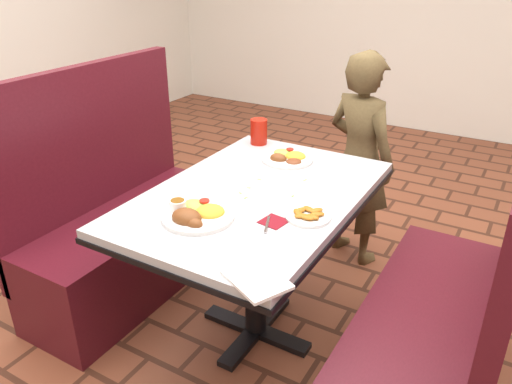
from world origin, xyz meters
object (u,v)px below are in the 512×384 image
dining_table (256,212)px  booth_bench_left (125,231)px  near_dinner_plate (196,211)px  booth_bench_right (437,337)px  plantain_plate (308,215)px  diner_person (360,160)px  far_dinner_plate (288,156)px  red_tumbler (259,132)px

dining_table → booth_bench_left: bearing=180.0°
booth_bench_left → near_dinner_plate: size_ratio=4.38×
booth_bench_right → near_dinner_plate: booth_bench_right is taller
near_dinner_plate → plantain_plate: near_dinner_plate is taller
booth_bench_right → diner_person: diner_person is taller
near_dinner_plate → dining_table: bearing=75.7°
near_dinner_plate → far_dinner_plate: (0.03, 0.69, -0.01)m
far_dinner_plate → plantain_plate: size_ratio=1.42×
diner_person → far_dinner_plate: size_ratio=4.92×
booth_bench_left → near_dinner_plate: (0.72, -0.31, 0.45)m
near_dinner_plate → plantain_plate: (0.36, 0.21, -0.02)m
booth_bench_right → near_dinner_plate: size_ratio=4.38×
diner_person → red_tumbler: bearing=64.2°
dining_table → diner_person: size_ratio=1.00×
booth_bench_left → red_tumbler: (0.51, 0.52, 0.49)m
booth_bench_left → far_dinner_plate: bearing=27.2°
diner_person → plantain_plate: bearing=119.3°
booth_bench_left → plantain_plate: (1.08, -0.09, 0.43)m
booth_bench_left → red_tumbler: booth_bench_left is taller
far_dinner_plate → diner_person: bearing=70.4°
dining_table → booth_bench_left: size_ratio=1.01×
dining_table → red_tumbler: red_tumbler is taller
booth_bench_left → red_tumbler: bearing=45.1°
far_dinner_plate → plantain_plate: (0.33, -0.48, -0.01)m
dining_table → near_dinner_plate: (-0.08, -0.31, 0.13)m
diner_person → far_dinner_plate: diner_person is taller
dining_table → booth_bench_right: size_ratio=1.01×
far_dinner_plate → near_dinner_plate: bearing=-92.6°
far_dinner_plate → red_tumbler: red_tumbler is taller
booth_bench_left → plantain_plate: bearing=-5.0°
booth_bench_right → red_tumbler: size_ratio=9.18×
booth_bench_right → diner_person: 1.16m
booth_bench_left → plantain_plate: booth_bench_left is taller
booth_bench_right → diner_person: bearing=125.9°
red_tumbler → dining_table: bearing=-61.1°
plantain_plate → far_dinner_plate: bearing=124.4°
booth_bench_left → booth_bench_right: 1.60m
dining_table → near_dinner_plate: bearing=-104.3°
near_dinner_plate → red_tumbler: 0.85m
booth_bench_left → red_tumbler: 0.88m
far_dinner_plate → red_tumbler: bearing=151.2°
far_dinner_plate → dining_table: bearing=-83.0°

